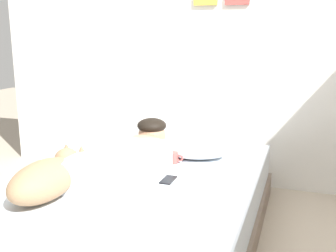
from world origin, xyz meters
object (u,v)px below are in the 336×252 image
object	(u,v)px
bed	(137,206)
person_lying	(130,156)
pillow	(191,149)
dog	(48,177)
coffee_cup	(172,157)
cell_phone	(168,180)

from	to	relation	value
bed	person_lying	bearing A→B (deg)	148.14
pillow	bed	bearing A→B (deg)	-113.02
bed	person_lying	world-z (taller)	person_lying
pillow	dog	distance (m)	1.05
pillow	coffee_cup	xyz separation A→B (m)	(-0.08, -0.17, -0.02)
person_lying	coffee_cup	xyz separation A→B (m)	(0.18, 0.27, -0.07)
pillow	coffee_cup	bearing A→B (deg)	-114.53
cell_phone	bed	bearing A→B (deg)	175.26
pillow	dog	bearing A→B (deg)	-119.12
pillow	person_lying	world-z (taller)	person_lying
bed	dog	xyz separation A→B (m)	(-0.31, -0.44, 0.30)
pillow	dog	size ratio (longest dim) A/B	0.90
dog	cell_phone	xyz separation A→B (m)	(0.52, 0.42, -0.10)
bed	cell_phone	size ratio (longest dim) A/B	13.89
dog	cell_phone	distance (m)	0.67
dog	bed	bearing A→B (deg)	54.98
dog	cell_phone	world-z (taller)	dog
cell_phone	coffee_cup	bearing A→B (deg)	105.18
pillow	cell_phone	size ratio (longest dim) A/B	3.71
pillow	cell_phone	xyz separation A→B (m)	(0.01, -0.49, -0.05)
pillow	dog	world-z (taller)	dog
bed	pillow	size ratio (longest dim) A/B	3.74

